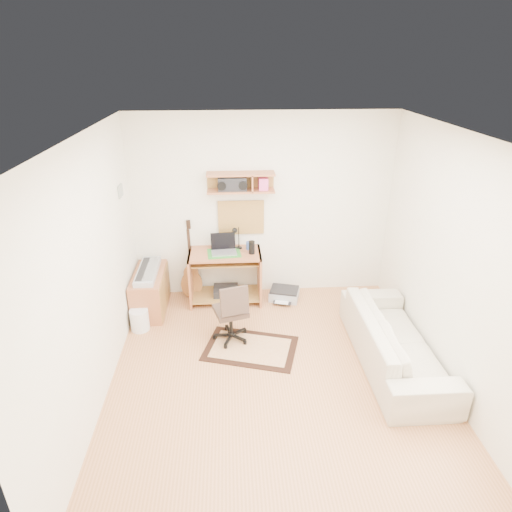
{
  "coord_description": "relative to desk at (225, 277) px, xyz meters",
  "views": [
    {
      "loc": [
        -0.46,
        -3.8,
        3.25
      ],
      "look_at": [
        -0.15,
        1.05,
        1.0
      ],
      "focal_mm": 30.77,
      "sensor_mm": 36.0,
      "label": 1
    }
  ],
  "objects": [
    {
      "name": "rug",
      "position": [
        0.29,
        -1.19,
        -0.37
      ],
      "size": [
        1.23,
        0.99,
        0.01
      ],
      "primitive_type": "cube",
      "rotation": [
        0.0,
        0.0,
        -0.28
      ],
      "color": "beige",
      "rests_on": "floor"
    },
    {
      "name": "waste_basket",
      "position": [
        -1.11,
        -0.68,
        -0.23
      ],
      "size": [
        0.28,
        0.28,
        0.28
      ],
      "primitive_type": "cylinder",
      "rotation": [
        0.0,
        0.0,
        -0.22
      ],
      "color": "white",
      "rests_on": "floor"
    },
    {
      "name": "left_wall",
      "position": [
        -1.26,
        -1.73,
        0.93
      ],
      "size": [
        0.01,
        4.0,
        2.6
      ],
      "primitive_type": "cube",
      "color": "white",
      "rests_on": "ground"
    },
    {
      "name": "laptop",
      "position": [
        -0.01,
        -0.02,
        0.5
      ],
      "size": [
        0.37,
        0.37,
        0.26
      ],
      "primitive_type": null,
      "rotation": [
        0.0,
        0.0,
        0.09
      ],
      "color": "silver",
      "rests_on": "desk"
    },
    {
      "name": "boombox",
      "position": [
        0.13,
        0.15,
        1.3
      ],
      "size": [
        0.38,
        0.17,
        0.19
      ],
      "primitive_type": "cube",
      "color": "black",
      "rests_on": "wall_shelf"
    },
    {
      "name": "wall_photo",
      "position": [
        -1.25,
        -0.23,
        1.34
      ],
      "size": [
        0.02,
        0.2,
        0.15
      ],
      "primitive_type": "cube",
      "color": "#4C8CBF",
      "rests_on": "left_wall"
    },
    {
      "name": "cabinet",
      "position": [
        -1.04,
        -0.18,
        -0.1
      ],
      "size": [
        0.4,
        0.9,
        0.55
      ],
      "primitive_type": "cube",
      "color": "#B1673E",
      "rests_on": "floor"
    },
    {
      "name": "pencil_cup",
      "position": [
        0.34,
        0.1,
        0.43
      ],
      "size": [
        0.08,
        0.08,
        0.11
      ],
      "primitive_type": "cylinder",
      "color": "#334F9B",
      "rests_on": "desk"
    },
    {
      "name": "cork_board",
      "position": [
        0.24,
        0.25,
        0.79
      ],
      "size": [
        0.64,
        0.03,
        0.49
      ],
      "primitive_type": "cube",
      "color": "tan",
      "rests_on": "back_wall"
    },
    {
      "name": "speaker",
      "position": [
        0.37,
        -0.05,
        0.47
      ],
      "size": [
        0.08,
        0.08,
        0.18
      ],
      "primitive_type": "cylinder",
      "color": "black",
      "rests_on": "desk"
    },
    {
      "name": "wall_shelf",
      "position": [
        0.24,
        0.15,
        1.32
      ],
      "size": [
        0.9,
        0.25,
        0.26
      ],
      "primitive_type": "cube",
      "color": "#B1673E",
      "rests_on": "back_wall"
    },
    {
      "name": "desk",
      "position": [
        0.0,
        0.0,
        0.0
      ],
      "size": [
        1.0,
        0.55,
        0.75
      ],
      "primitive_type": null,
      "color": "#B1673E",
      "rests_on": "floor"
    },
    {
      "name": "ceiling",
      "position": [
        0.54,
        -1.73,
        2.23
      ],
      "size": [
        3.6,
        4.0,
        0.01
      ],
      "primitive_type": "cube",
      "color": "white",
      "rests_on": "ground"
    },
    {
      "name": "sofa",
      "position": [
        1.92,
        -1.52,
        0.01
      ],
      "size": [
        0.58,
        1.98,
        0.78
      ],
      "primitive_type": "imported",
      "rotation": [
        0.0,
        0.0,
        1.57
      ],
      "color": "beige",
      "rests_on": "floor"
    },
    {
      "name": "desk_lamp",
      "position": [
        0.2,
        0.14,
        0.54
      ],
      "size": [
        0.11,
        0.11,
        0.33
      ],
      "primitive_type": null,
      "color": "black",
      "rests_on": "desk"
    },
    {
      "name": "printer",
      "position": [
        0.84,
        -0.02,
        -0.29
      ],
      "size": [
        0.48,
        0.42,
        0.15
      ],
      "primitive_type": "cube",
      "rotation": [
        0.0,
        0.0,
        -0.28
      ],
      "color": "#A5A8AA",
      "rests_on": "floor"
    },
    {
      "name": "guitar",
      "position": [
        -0.49,
        0.13,
        0.21
      ],
      "size": [
        0.31,
        0.2,
        1.16
      ],
      "primitive_type": null,
      "rotation": [
        0.0,
        0.0,
        0.01
      ],
      "color": "#A76933",
      "rests_on": "floor"
    },
    {
      "name": "back_wall",
      "position": [
        0.54,
        0.28,
        0.93
      ],
      "size": [
        3.6,
        0.01,
        2.6
      ],
      "primitive_type": "cube",
      "color": "white",
      "rests_on": "ground"
    },
    {
      "name": "right_wall",
      "position": [
        2.35,
        -1.73,
        0.93
      ],
      "size": [
        0.01,
        4.0,
        2.6
      ],
      "primitive_type": "cube",
      "color": "white",
      "rests_on": "ground"
    },
    {
      "name": "music_keyboard",
      "position": [
        -1.04,
        -0.18,
        0.21
      ],
      "size": [
        0.25,
        0.81,
        0.07
      ],
      "primitive_type": "cube",
      "color": "#B2B5BA",
      "rests_on": "cabinet"
    },
    {
      "name": "task_chair",
      "position": [
        0.06,
        -0.97,
        0.04
      ],
      "size": [
        0.52,
        0.52,
        0.83
      ],
      "primitive_type": null,
      "rotation": [
        0.0,
        0.0,
        0.28
      ],
      "color": "#3C2D23",
      "rests_on": "floor"
    },
    {
      "name": "floor",
      "position": [
        0.54,
        -1.73,
        -0.38
      ],
      "size": [
        3.6,
        4.0,
        0.01
      ],
      "primitive_type": "cube",
      "color": "tan",
      "rests_on": "ground"
    }
  ]
}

